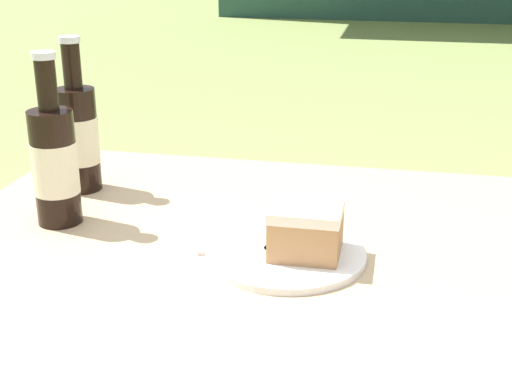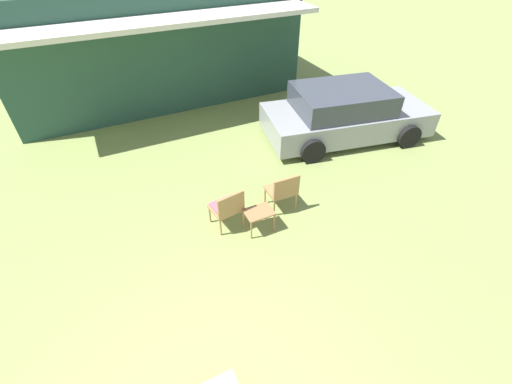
{
  "view_description": "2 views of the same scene",
  "coord_description": "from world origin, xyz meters",
  "px_view_note": "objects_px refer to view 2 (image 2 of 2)",
  "views": [
    {
      "loc": [
        0.2,
        -0.86,
        1.15
      ],
      "look_at": [
        0.0,
        0.1,
        0.78
      ],
      "focal_mm": 50.0,
      "sensor_mm": 36.0,
      "label": 1
    },
    {
      "loc": [
        -0.06,
        -1.27,
        4.77
      ],
      "look_at": [
        1.98,
        2.94,
        0.9
      ],
      "focal_mm": 24.0,
      "sensor_mm": 36.0,
      "label": 2
    }
  ],
  "objects_px": {
    "parked_car": "(345,114)",
    "wicker_chair_plain": "(283,190)",
    "wicker_chair_cushioned": "(227,206)",
    "garden_side_table": "(259,214)"
  },
  "relations": [
    {
      "from": "parked_car",
      "to": "wicker_chair_plain",
      "type": "distance_m",
      "value": 3.46
    },
    {
      "from": "parked_car",
      "to": "wicker_chair_cushioned",
      "type": "height_order",
      "value": "parked_car"
    },
    {
      "from": "parked_car",
      "to": "wicker_chair_plain",
      "type": "height_order",
      "value": "parked_car"
    },
    {
      "from": "wicker_chair_cushioned",
      "to": "wicker_chair_plain",
      "type": "relative_size",
      "value": 1.0
    },
    {
      "from": "wicker_chair_cushioned",
      "to": "wicker_chair_plain",
      "type": "bearing_deg",
      "value": 170.38
    },
    {
      "from": "garden_side_table",
      "to": "wicker_chair_cushioned",
      "type": "bearing_deg",
      "value": 145.25
    },
    {
      "from": "wicker_chair_cushioned",
      "to": "garden_side_table",
      "type": "xyz_separation_m",
      "value": [
        0.49,
        -0.34,
        -0.1
      ]
    },
    {
      "from": "parked_car",
      "to": "garden_side_table",
      "type": "relative_size",
      "value": 8.57
    },
    {
      "from": "wicker_chair_plain",
      "to": "garden_side_table",
      "type": "bearing_deg",
      "value": 26.53
    },
    {
      "from": "parked_car",
      "to": "wicker_chair_cushioned",
      "type": "xyz_separation_m",
      "value": [
        -4.08,
        -1.87,
        -0.16
      ]
    }
  ]
}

